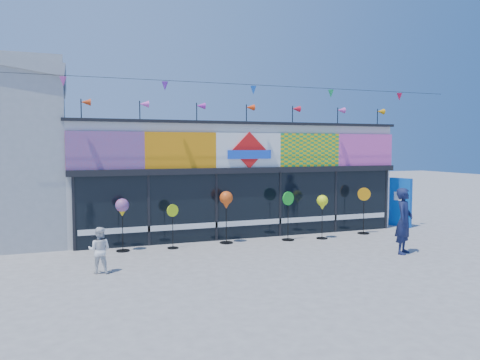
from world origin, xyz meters
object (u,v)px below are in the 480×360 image
spinner_1 (173,225)px  spinner_3 (288,215)px  spinner_4 (322,204)px  spinner_2 (226,202)px  spinner_5 (364,209)px  adult_man (404,221)px  blue_sign (400,202)px  spinner_0 (122,209)px  child (99,250)px

spinner_1 → spinner_3: size_ratio=0.83×
spinner_1 → spinner_4: bearing=-2.8°
spinner_2 → spinner_5: 5.34m
spinner_2 → spinner_3: spinner_2 is taller
adult_man → spinner_3: bearing=91.4°
spinner_3 → spinner_5: bearing=2.4°
spinner_1 → adult_man: 7.10m
blue_sign → adult_man: bearing=-143.9°
blue_sign → spinner_3: (-5.52, -1.00, -0.10)m
blue_sign → spinner_0: bearing=168.2°
blue_sign → adult_man: adult_man is taller
spinner_0 → spinner_2: bearing=1.0°
spinner_0 → child: bearing=-109.4°
spinner_0 → spinner_5: size_ratio=0.95×
spinner_2 → spinner_3: size_ratio=1.04×
spinner_2 → child: (-4.21, -2.42, -0.81)m
blue_sign → spinner_2: (-7.67, -0.73, 0.41)m
spinner_0 → child: 2.60m
spinner_0 → spinner_2: 3.39m
child → adult_man: bearing=-167.3°
spinner_2 → spinner_4: spinner_2 is taller
blue_sign → spinner_5: (-2.35, -0.87, -0.08)m
spinner_0 → spinner_1: spinner_0 is taller
blue_sign → spinner_3: size_ratio=1.16×
adult_man → child: bearing=137.6°
blue_sign → spinner_2: 7.72m
blue_sign → spinner_5: 2.51m
spinner_1 → child: 3.26m
spinner_2 → child: spinner_2 is taller
blue_sign → spinner_1: (-9.52, -0.91, -0.24)m
spinner_3 → spinner_4: 1.30m
spinner_1 → spinner_5: size_ratio=0.82×
blue_sign → spinner_0: blue_sign is taller
spinner_1 → child: bearing=-136.6°
spinner_4 → blue_sign: bearing=15.3°
spinner_5 → child: spinner_5 is taller
spinner_1 → child: spinner_1 is taller
spinner_0 → spinner_3: 5.56m
spinner_3 → spinner_4: (1.24, -0.17, 0.34)m
blue_sign → spinner_3: bearing=174.3°
spinner_1 → spinner_2: (1.85, 0.18, 0.65)m
child → spinner_4: bearing=-146.9°
spinner_5 → adult_man: adult_man is taller
spinner_5 → spinner_0: bearing=179.5°
blue_sign → spinner_1: size_ratio=1.40×
spinner_3 → adult_man: bearing=-52.0°
spinner_2 → blue_sign: bearing=5.4°
spinner_3 → adult_man: (2.37, -3.04, 0.10)m
spinner_1 → spinner_3: bearing=-1.3°
spinner_2 → spinner_5: bearing=-1.5°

